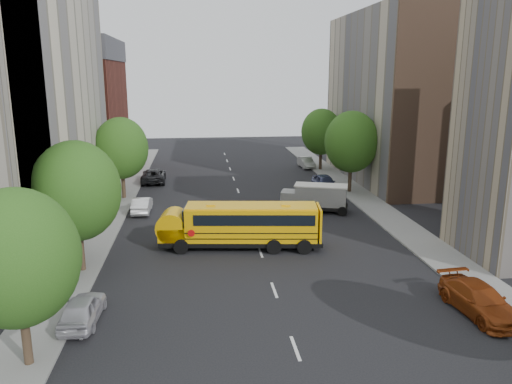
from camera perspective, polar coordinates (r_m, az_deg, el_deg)
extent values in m
plane|color=black|center=(35.24, 0.09, -5.78)|extent=(120.00, 120.00, 0.00)
cube|color=slate|center=(40.45, -17.22, -3.77)|extent=(3.00, 80.00, 0.12)
cube|color=slate|center=(42.65, 14.81, -2.73)|extent=(3.00, 80.00, 0.12)
cube|color=silver|center=(44.75, -1.44, -1.60)|extent=(0.15, 64.00, 0.01)
cube|color=beige|center=(41.52, -26.92, 9.80)|extent=(10.00, 26.00, 20.00)
cube|color=maroon|center=(62.84, -19.83, 7.97)|extent=(10.00, 15.00, 13.00)
cube|color=tan|center=(57.47, 15.99, 10.31)|extent=(10.00, 22.00, 18.00)
cube|color=brown|center=(47.51, 21.10, 9.40)|extent=(10.10, 0.30, 18.00)
cylinder|color=yellow|center=(69.17, 21.85, 17.39)|extent=(1.00, 1.00, 35.00)
cylinder|color=#38281C|center=(22.72, -24.80, -14.66)|extent=(0.36, 0.36, 2.70)
ellipsoid|color=#265516|center=(21.45, -25.66, -6.80)|extent=(4.80, 4.80, 5.52)
cylinder|color=#38281C|center=(31.55, -19.35, -6.13)|extent=(0.36, 0.36, 2.88)
ellipsoid|color=#265516|center=(30.60, -19.86, 0.11)|extent=(5.12, 5.12, 5.89)
cylinder|color=#38281C|center=(48.64, -14.91, 0.86)|extent=(0.36, 0.36, 2.81)
ellipsoid|color=#265516|center=(48.04, -15.16, 4.86)|extent=(4.99, 4.99, 5.74)
cylinder|color=#38281C|center=(50.39, 10.68, 1.59)|extent=(0.36, 0.36, 2.95)
ellipsoid|color=#265516|center=(49.79, 10.86, 5.66)|extent=(5.25, 5.25, 6.04)
cylinder|color=#38281C|center=(61.76, 7.38, 3.76)|extent=(0.36, 0.36, 2.74)
ellipsoid|color=#265516|center=(61.30, 7.48, 6.84)|extent=(4.86, 4.86, 5.59)
cube|color=black|center=(34.09, -1.72, -5.51)|extent=(11.07, 3.76, 0.29)
cube|color=#EEAA04|center=(33.69, -0.57, -3.48)|extent=(8.95, 3.46, 2.23)
cube|color=#EEAA04|center=(34.34, -9.20, -4.52)|extent=(2.00, 2.42, 0.97)
cube|color=black|center=(33.86, -7.57, -2.66)|extent=(0.75, 2.27, 1.16)
cube|color=#EEAA04|center=(33.38, -0.58, -1.62)|extent=(8.93, 3.27, 0.14)
cube|color=black|center=(33.55, -0.24, -2.69)|extent=(8.19, 3.42, 0.73)
cube|color=black|center=(33.92, -0.57, -4.74)|extent=(8.96, 3.52, 0.06)
cube|color=black|center=(33.80, -0.57, -4.11)|extent=(8.96, 3.52, 0.06)
cube|color=#EEAA04|center=(33.92, 6.91, -3.47)|extent=(0.44, 2.42, 2.23)
cube|color=#EEAA04|center=(33.49, -5.06, -1.45)|extent=(0.65, 0.65, 0.10)
cube|color=#EEAA04|center=(33.40, 3.25, -1.46)|extent=(0.65, 0.65, 0.10)
cylinder|color=#EEAA04|center=(34.20, -9.23, -3.74)|extent=(2.29, 2.46, 2.04)
cylinder|color=red|center=(32.81, -7.24, -4.68)|extent=(0.49, 0.10, 0.48)
cylinder|color=black|center=(33.31, -8.33, -6.20)|extent=(1.00, 0.41, 0.97)
cylinder|color=black|center=(35.57, -7.77, -4.90)|extent=(1.00, 0.41, 0.97)
cylinder|color=black|center=(32.96, 1.95, -6.27)|extent=(1.00, 0.41, 0.97)
cylinder|color=black|center=(35.25, 1.83, -4.95)|extent=(1.00, 0.41, 0.97)
cylinder|color=black|center=(33.08, 5.33, -6.25)|extent=(1.00, 0.41, 0.97)
cylinder|color=black|center=(35.36, 4.98, -4.94)|extent=(1.00, 0.41, 0.97)
cube|color=black|center=(43.17, 6.71, -1.62)|extent=(5.86, 3.48, 0.28)
cube|color=white|center=(42.89, 7.36, -0.40)|extent=(4.59, 2.99, 1.67)
cube|color=white|center=(43.19, 4.04, -0.60)|extent=(1.78, 2.07, 1.11)
cube|color=silver|center=(42.70, 7.40, 0.75)|extent=(4.80, 3.14, 0.11)
cylinder|color=black|center=(42.49, 3.87, -1.90)|extent=(0.81, 0.46, 0.78)
cylinder|color=black|center=(44.27, 4.18, -1.28)|extent=(0.81, 0.46, 0.78)
cylinder|color=black|center=(42.28, 6.86, -2.05)|extent=(0.81, 0.46, 0.78)
cylinder|color=black|center=(44.06, 7.05, -1.42)|extent=(0.81, 0.46, 0.78)
cylinder|color=black|center=(42.19, 9.61, -2.18)|extent=(0.81, 0.46, 0.78)
cylinder|color=black|center=(43.97, 9.70, -1.54)|extent=(0.81, 0.46, 0.78)
imported|color=#B7B5BD|center=(25.63, -19.23, -12.54)|extent=(1.78, 4.08, 1.37)
imported|color=silver|center=(43.61, -12.90, -1.43)|extent=(1.47, 4.10, 1.34)
imported|color=black|center=(55.48, -11.62, 1.86)|extent=(2.67, 5.51, 1.51)
imported|color=#883611|center=(27.36, 24.17, -11.18)|extent=(2.48, 5.22, 1.47)
imported|color=#383E62|center=(51.13, 7.87, 1.07)|extent=(2.11, 4.69, 1.56)
imported|color=#A2A49E|center=(63.27, 5.74, 3.40)|extent=(1.65, 4.17, 1.35)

